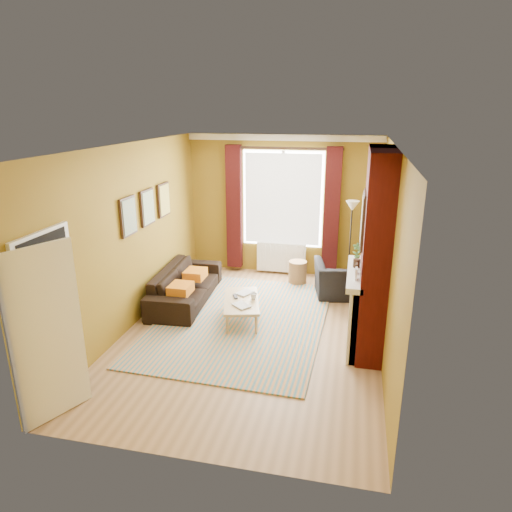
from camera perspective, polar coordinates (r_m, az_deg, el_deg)
name	(u,v)px	position (r m, az deg, el deg)	size (l,w,h in m)	color
ground	(253,332)	(7.12, -0.44, -9.45)	(5.50, 5.50, 0.00)	olive
room_walls	(299,243)	(6.75, 5.34, 1.60)	(3.82, 5.54, 2.83)	olive
striped_rug	(241,321)	(7.45, -1.94, -8.06)	(2.74, 3.72, 0.02)	teal
sofa	(186,285)	(8.17, -8.79, -3.57)	(2.08, 0.81, 0.61)	black
armchair	(343,280)	(8.41, 10.83, -2.91)	(0.99, 0.86, 0.64)	black
coffee_table	(241,302)	(7.34, -1.83, -5.76)	(0.80, 1.19, 0.36)	tan
wicker_stool	(298,272)	(8.96, 5.22, -2.02)	(0.38, 0.38, 0.44)	olive
floor_lamp	(352,220)	(8.54, 11.86, 4.43)	(0.31, 0.31, 1.68)	black
book_a	(236,307)	(7.04, -2.49, -6.41)	(0.20, 0.27, 0.03)	#999999
book_b	(240,291)	(7.63, -1.99, -4.42)	(0.21, 0.28, 0.02)	#999999
mug	(254,296)	(7.33, -0.31, -5.05)	(0.11, 0.11, 0.10)	#999999
tv_remote	(235,296)	(7.42, -2.60, -5.08)	(0.12, 0.18, 0.02)	#29292C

